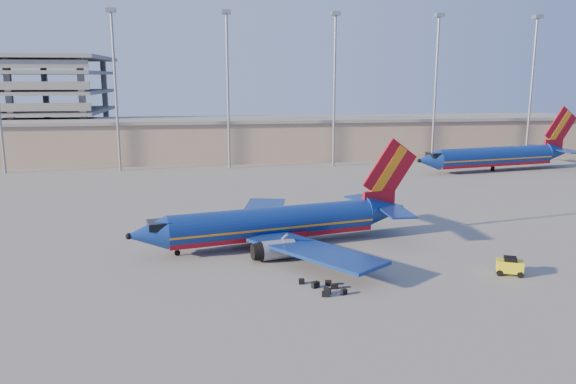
# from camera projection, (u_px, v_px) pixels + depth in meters

# --- Properties ---
(ground) EXTENTS (220.00, 220.00, 0.00)m
(ground) POSITION_uv_depth(u_px,v_px,m) (291.00, 233.00, 62.03)
(ground) COLOR slate
(ground) RESTS_ON ground
(terminal_building) EXTENTS (122.00, 16.00, 8.50)m
(terminal_building) POSITION_uv_depth(u_px,v_px,m) (298.00, 137.00, 118.78)
(terminal_building) COLOR gray
(terminal_building) RESTS_ON ground
(light_mast_row) EXTENTS (101.60, 1.60, 28.65)m
(light_mast_row) POSITION_uv_depth(u_px,v_px,m) (282.00, 73.00, 103.78)
(light_mast_row) COLOR gray
(light_mast_row) RESTS_ON ground
(aircraft_main) EXTENTS (30.63, 29.16, 10.50)m
(aircraft_main) POSITION_uv_depth(u_px,v_px,m) (279.00, 223.00, 57.20)
(aircraft_main) COLOR navy
(aircraft_main) RESTS_ON ground
(aircraft_second) EXTENTS (33.87, 13.87, 11.56)m
(aircraft_second) POSITION_uv_depth(u_px,v_px,m) (498.00, 156.00, 102.48)
(aircraft_second) COLOR navy
(aircraft_second) RESTS_ON ground
(baggage_tug) EXTENTS (2.55, 2.12, 1.58)m
(baggage_tug) POSITION_uv_depth(u_px,v_px,m) (510.00, 266.00, 48.72)
(baggage_tug) COLOR gold
(baggage_tug) RESTS_ON ground
(luggage_pile) EXTENTS (3.46, 3.47, 0.50)m
(luggage_pile) POSITION_uv_depth(u_px,v_px,m) (324.00, 287.00, 45.40)
(luggage_pile) COLOR black
(luggage_pile) RESTS_ON ground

